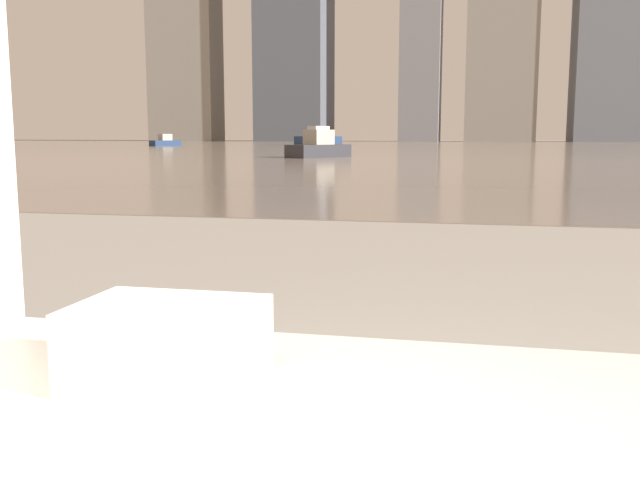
# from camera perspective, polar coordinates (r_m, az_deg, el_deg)

# --- Properties ---
(towel_stack) EXTENTS (0.26, 0.20, 0.12)m
(towel_stack) POSITION_cam_1_polar(r_m,az_deg,el_deg) (1.08, -12.07, -8.13)
(towel_stack) COLOR white
(towel_stack) RESTS_ON bathtub
(harbor_water) EXTENTS (180.00, 110.00, 0.01)m
(harbor_water) POSITION_cam_1_polar(r_m,az_deg,el_deg) (62.18, 12.14, 7.33)
(harbor_water) COLOR gray
(harbor_water) RESTS_ON ground_plane
(harbor_boat_0) EXTENTS (4.04, 4.93, 1.81)m
(harbor_boat_0) POSITION_cam_1_polar(r_m,az_deg,el_deg) (68.62, -0.12, 8.12)
(harbor_boat_0) COLOR navy
(harbor_boat_0) RESTS_ON harbor_water
(harbor_boat_3) EXTENTS (2.20, 2.89, 1.04)m
(harbor_boat_3) POSITION_cam_1_polar(r_m,az_deg,el_deg) (64.93, -12.27, 7.69)
(harbor_boat_3) COLOR navy
(harbor_boat_3) RESTS_ON harbor_water
(harbor_boat_5) EXTENTS (2.32, 3.11, 1.12)m
(harbor_boat_5) POSITION_cam_1_polar(r_m,az_deg,el_deg) (29.09, -0.10, 7.39)
(harbor_boat_5) COLOR #2D2D33
(harbor_boat_5) RESTS_ON harbor_water
(skyline_tower_0) EXTENTS (11.54, 6.75, 35.81)m
(skyline_tower_0) POSITION_cam_1_polar(r_m,az_deg,el_deg) (129.38, -10.78, 15.74)
(skyline_tower_0) COLOR gray
(skyline_tower_0) RESTS_ON ground_plane
(skyline_tower_2) EXTENTS (6.30, 8.26, 29.42)m
(skyline_tower_2) POSITION_cam_1_polar(r_m,az_deg,el_deg) (119.35, 8.11, 14.89)
(skyline_tower_2) COLOR slate
(skyline_tower_2) RESTS_ON ground_plane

